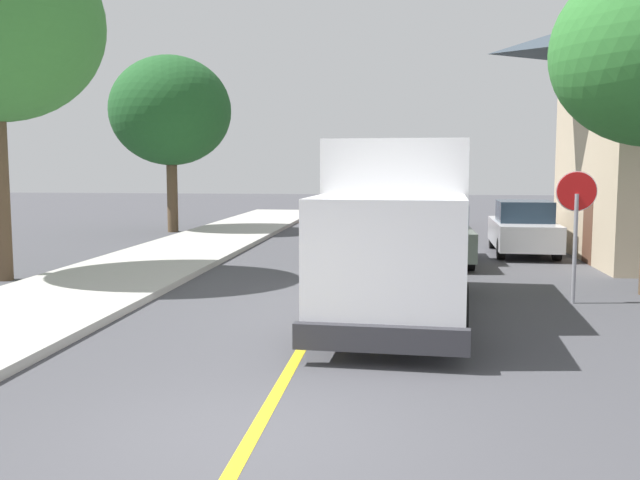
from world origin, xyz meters
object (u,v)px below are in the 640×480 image
at_px(parked_car_far, 421,209).
at_px(box_truck, 399,219).
at_px(parked_car_mid, 411,218).
at_px(street_tree_down_block, 170,111).
at_px(stop_sign, 576,211).
at_px(parked_car_near, 438,235).
at_px(parked_van_across, 523,229).

bearing_deg(parked_car_far, box_truck, -92.53).
bearing_deg(parked_car_mid, box_truck, -91.46).
xyz_separation_m(box_truck, street_tree_down_block, (-9.48, 14.93, 3.21)).
bearing_deg(stop_sign, parked_car_near, 113.37).
bearing_deg(street_tree_down_block, parked_van_across, -23.65).
bearing_deg(parked_car_far, parked_car_mid, -95.04).
relative_size(box_truck, parked_van_across, 1.64).
height_order(box_truck, parked_car_mid, box_truck).
bearing_deg(stop_sign, street_tree_down_block, 133.44).
bearing_deg(parked_car_mid, parked_van_across, -50.07).
distance_m(parked_car_mid, parked_car_far, 5.69).
relative_size(parked_car_mid, stop_sign, 1.68).
relative_size(parked_car_far, street_tree_down_block, 0.62).
bearing_deg(parked_van_across, parked_car_far, 106.71).
distance_m(parked_van_across, street_tree_down_block, 15.06).
distance_m(box_truck, parked_car_far, 18.94).
xyz_separation_m(parked_car_near, parked_car_far, (-0.20, 12.02, 0.00)).
height_order(parked_car_mid, parked_van_across, same).
xyz_separation_m(box_truck, parked_van_across, (3.77, 9.12, -0.97)).
relative_size(box_truck, stop_sign, 2.76).
height_order(parked_car_far, parked_van_across, same).
bearing_deg(stop_sign, box_truck, -160.42).
xyz_separation_m(parked_car_mid, parked_van_across, (3.43, -4.10, 0.00)).
bearing_deg(parked_car_near, parked_car_mid, 96.33).
bearing_deg(street_tree_down_block, stop_sign, -46.56).
distance_m(box_truck, parked_van_across, 9.92).
relative_size(parked_car_far, stop_sign, 1.68).
relative_size(box_truck, parked_car_mid, 1.64).
distance_m(parked_car_mid, street_tree_down_block, 10.81).
height_order(parked_van_across, street_tree_down_block, street_tree_down_block).
height_order(parked_car_far, street_tree_down_block, street_tree_down_block).
bearing_deg(street_tree_down_block, parked_car_mid, -9.83).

